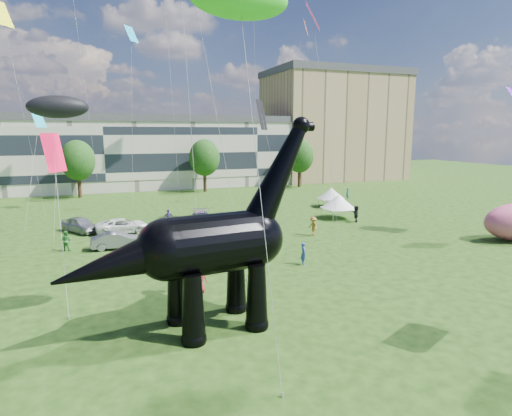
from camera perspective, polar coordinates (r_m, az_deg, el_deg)
name	(u,v)px	position (r m, az deg, el deg)	size (l,w,h in m)	color
ground	(298,329)	(23.08, 5.68, -15.75)	(220.00, 220.00, 0.00)	#16330C
terrace_row	(104,156)	(80.72, -19.62, 6.59)	(78.00, 11.00, 12.00)	beige
apartment_block	(333,128)	(97.05, 10.26, 10.44)	(28.00, 18.00, 22.00)	tan
tree_mid_left	(77,157)	(71.76, -22.71, 6.27)	(5.20, 5.20, 9.44)	#382314
tree_mid_right	(204,155)	(73.76, -6.90, 7.05)	(5.20, 5.20, 9.44)	#382314
tree_far_right	(300,153)	(79.91, 5.84, 7.29)	(5.20, 5.20, 9.44)	#382314
dinosaur_sculpture	(204,248)	(21.78, -6.89, -5.37)	(13.87, 4.29, 11.29)	black
car_silver	(81,225)	(47.00, -22.35, -2.06)	(1.87, 4.65, 1.59)	#A6A6AB
car_grey	(117,240)	(39.41, -18.00, -4.11)	(1.55, 4.44, 1.46)	slate
car_white	(123,226)	(45.26, -17.33, -2.28)	(2.43, 5.28, 1.47)	white
car_dark	(199,219)	(46.55, -7.56, -1.51)	(2.19, 5.39, 1.56)	#595960
gazebo_near	(338,202)	(51.42, 10.92, 0.82)	(4.09, 4.09, 2.79)	white
gazebo_far	(331,194)	(59.24, 9.98, 1.92)	(4.47, 4.47, 2.60)	silver
visitors	(212,231)	(40.53, -5.91, -3.02)	(55.01, 30.31, 1.89)	#A06D2B
kites	(60,7)	(40.53, -24.63, 23.14)	(62.22, 54.13, 30.71)	#F33B10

